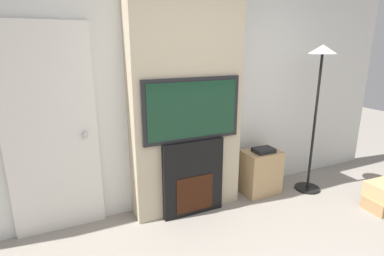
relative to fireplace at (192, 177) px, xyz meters
The scene contains 7 objects.
wall_back 0.99m from the fireplace, 90.00° to the left, with size 6.00×0.06×2.70m.
chimney_breast 0.95m from the fireplace, 90.00° to the left, with size 1.19×0.29×2.70m.
fireplace is the anchor object (origin of this frame).
television 0.74m from the fireplace, 90.00° to the right, with size 1.04×0.07×0.64m.
floor_lamp 1.81m from the fireplace, ahead, with size 0.31×0.31×1.78m.
media_stand 0.96m from the fireplace, ahead, with size 0.44×0.32×0.59m.
entry_door 1.45m from the fireplace, 168.29° to the left, with size 0.81×0.09×1.98m.
Camera 1 is at (-1.24, -0.95, 1.77)m, focal length 28.00 mm.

